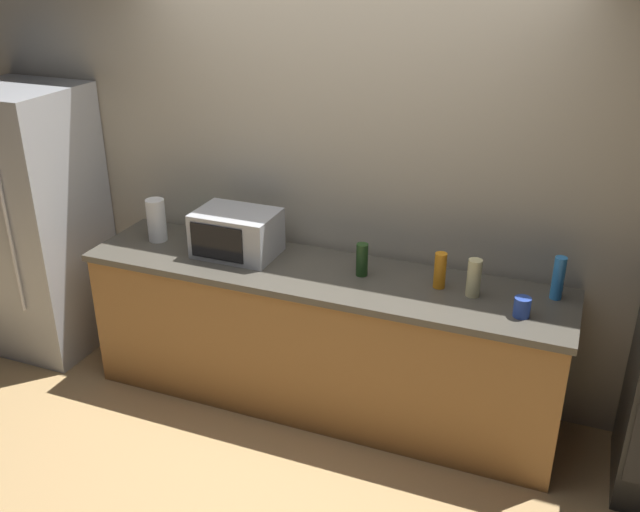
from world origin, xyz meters
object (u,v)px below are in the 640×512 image
Objects in this scene: bottle_hand_soap at (474,278)px; mug_blue at (522,307)px; paper_towel_roll at (156,220)px; bottle_spray_cleaner at (558,278)px; refrigerator at (36,222)px; bottle_wine at (362,260)px; bottle_dish_soap at (440,270)px; mug_green at (194,225)px; microwave at (237,233)px.

bottle_hand_soap is 0.31m from mug_blue.
paper_towel_roll reaches higher than bottle_spray_cleaner.
bottle_wine is (2.28, 0.05, 0.10)m from refrigerator.
bottle_dish_soap is 1.85× the size of mug_green.
mug_green is at bearing 12.19° from refrigerator.
bottle_dish_soap is 0.49m from mug_blue.
microwave reaches higher than mug_blue.
paper_towel_roll is 0.25m from mug_green.
bottle_wine is at bearing 0.04° from paper_towel_roll.
paper_towel_roll is 2.46× the size of mug_green.
bottle_wine is (1.35, 0.00, -0.04)m from paper_towel_roll.
refrigerator is 2.91m from bottle_hand_soap.
mug_green is (-1.64, 0.17, -0.05)m from bottle_dish_soap.
paper_towel_roll reaches higher than bottle_wine.
bottle_hand_soap reaches higher than bottle_dish_soap.
paper_towel_roll is at bearing -179.96° from bottle_wine.
refrigerator is 3.19m from mug_blue.
bottle_spray_cleaner is (2.40, 0.12, -0.02)m from paper_towel_roll.
bottle_dish_soap is at bearing 171.28° from bottle_hand_soap.
microwave is 1.78× the size of paper_towel_roll.
bottle_wine is 1.82× the size of mug_blue.
bottle_wine is 0.94× the size of bottle_dish_soap.
microwave is 2.02× the size of bottle_spray_cleaner.
microwave reaches higher than bottle_hand_soap.
mug_blue is at bearing -1.76° from refrigerator.
bottle_spray_cleaner is at bearing 17.68° from bottle_hand_soap.
microwave is 0.79m from bottle_wine.
bottle_hand_soap is (1.42, -0.01, -0.03)m from microwave.
microwave is at bearing -179.21° from bottle_dish_soap.
refrigerator is 1.50m from microwave.
refrigerator reaches higher than bottle_spray_cleaner.
microwave is 4.38× the size of mug_green.
bottle_spray_cleaner is (1.04, 0.12, 0.02)m from bottle_wine.
bottle_dish_soap is (0.44, 0.01, 0.01)m from bottle_wine.
bottle_hand_soap is at bearing -0.48° from microwave.
mug_blue is (2.25, -0.15, -0.08)m from paper_towel_roll.
mug_blue is (0.46, -0.16, -0.05)m from bottle_dish_soap.
refrigerator is at bearing -178.16° from microwave.
paper_towel_roll is 1.14× the size of bottle_spray_cleaner.
paper_towel_roll is at bearing -177.18° from bottle_spray_cleaner.
refrigerator is 1.11m from mug_green.
bottle_spray_cleaner reaches higher than bottle_wine.
refrigerator is 2.29m from bottle_wine.
mug_green is at bearing 173.81° from bottle_hand_soap.
mug_green is at bearing 174.10° from bottle_dish_soap.
microwave is 1.23m from bottle_dish_soap.
bottle_wine is at bearing 0.23° from microwave.
mug_green is at bearing 171.00° from mug_blue.
bottle_spray_cleaner is 2.17× the size of mug_green.
mug_blue is at bearing -9.00° from mug_green.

